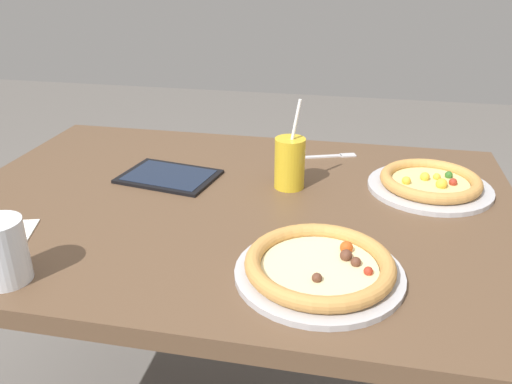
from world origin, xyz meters
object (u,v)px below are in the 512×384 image
at_px(pizza_far, 430,183).
at_px(drink_cup_colored, 290,163).
at_px(tablet, 169,176).
at_px(fork, 325,156).
at_px(water_cup_clear, 2,251).
at_px(pizza_near, 320,267).

height_order(pizza_far, drink_cup_colored, drink_cup_colored).
bearing_deg(tablet, pizza_far, 5.07).
xyz_separation_m(pizza_far, drink_cup_colored, (-0.34, -0.05, 0.05)).
bearing_deg(pizza_far, drink_cup_colored, -171.47).
bearing_deg(tablet, drink_cup_colored, 1.27).
height_order(fork, tablet, tablet).
distance_m(pizza_far, tablet, 0.66).
distance_m(pizza_far, fork, 0.33).
relative_size(drink_cup_colored, water_cup_clear, 1.89).
distance_m(pizza_near, water_cup_clear, 0.56).
distance_m(pizza_near, drink_cup_colored, 0.40).
height_order(pizza_far, fork, pizza_far).
relative_size(pizza_near, water_cup_clear, 2.60).
distance_m(water_cup_clear, fork, 0.90).
relative_size(pizza_near, fork, 1.57).
height_order(pizza_near, fork, pizza_near).
relative_size(pizza_far, water_cup_clear, 2.53).
xyz_separation_m(pizza_near, tablet, (-0.43, 0.38, -0.02)).
relative_size(fork, tablet, 0.74).
relative_size(pizza_far, fork, 1.53).
xyz_separation_m(pizza_far, water_cup_clear, (-0.78, -0.56, 0.04)).
bearing_deg(fork, water_cup_clear, -124.72).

